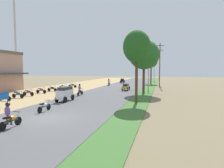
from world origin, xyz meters
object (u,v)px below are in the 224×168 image
(street_signboard, at_px, (3,97))
(streetlamp_near, at_px, (149,66))
(median_tree_third, at_px, (151,61))
(parked_motorbike_third, at_px, (28,92))
(motorbike_ahead_second, at_px, (44,106))
(parked_motorbike_second, at_px, (18,94))
(parked_motorbike_fifth, at_px, (52,88))
(car_sedan_yellow, at_px, (126,87))
(parked_motorbike_sixth, at_px, (64,86))
(median_tree_nearest, at_px, (137,47))
(parked_motorbike_fourth, at_px, (41,90))
(median_tree_second, at_px, (144,55))
(utility_pole_near, at_px, (160,66))
(motorbike_ahead_third, at_px, (80,90))
(streetlamp_mid, at_px, (154,67))
(parked_motorbike_nearest, at_px, (5,97))
(utility_pole_far, at_px, (160,64))
(car_hatchback_black, at_px, (122,81))
(motorbike_foreground_rider, at_px, (9,116))
(motorbike_ahead_fourth, at_px, (109,82))
(parked_motorbike_seventh, at_px, (73,85))
(car_van_white, at_px, (65,93))
(radio_mast, at_px, (14,12))

(street_signboard, relative_size, streetlamp_near, 0.20)
(street_signboard, relative_size, median_tree_third, 0.19)
(parked_motorbike_third, height_order, motorbike_ahead_second, motorbike_ahead_second)
(parked_motorbike_second, xyz_separation_m, parked_motorbike_fifth, (-0.01, 7.69, 0.00))
(car_sedan_yellow, relative_size, motorbike_ahead_second, 1.26)
(parked_motorbike_sixth, xyz_separation_m, median_tree_nearest, (15.29, -10.79, 5.60))
(median_tree_third, bearing_deg, streetlamp_near, -88.49)
(parked_motorbike_fourth, relative_size, median_tree_second, 0.22)
(utility_pole_near, bearing_deg, streetlamp_near, -99.04)
(motorbike_ahead_third, bearing_deg, parked_motorbike_fourth, 174.01)
(streetlamp_mid, height_order, car_sedan_yellow, streetlamp_mid)
(parked_motorbike_nearest, bearing_deg, utility_pole_far, 53.37)
(parked_motorbike_fourth, xyz_separation_m, car_hatchback_black, (7.47, 25.32, 0.19))
(parked_motorbike_third, distance_m, parked_motorbike_fourth, 2.85)
(utility_pole_far, distance_m, motorbike_foreground_rider, 32.96)
(motorbike_ahead_third, xyz_separation_m, motorbike_ahead_fourth, (-0.57, 16.64, 0.00))
(parked_motorbike_seventh, bearing_deg, car_van_white, -65.48)
(car_sedan_yellow, height_order, motorbike_ahead_second, car_sedan_yellow)
(parked_motorbike_nearest, xyz_separation_m, median_tree_nearest, (15.14, 2.83, 5.60))
(car_hatchback_black, xyz_separation_m, motorbike_foreground_rider, (1.57, -40.68, 0.11))
(radio_mast, bearing_deg, car_hatchback_black, 34.32)
(parked_motorbike_fifth, distance_m, streetlamp_near, 17.58)
(parked_motorbike_sixth, distance_m, motorbike_ahead_third, 9.98)
(parked_motorbike_fifth, relative_size, car_van_white, 0.75)
(parked_motorbike_third, distance_m, median_tree_nearest, 16.41)
(utility_pole_near, height_order, motorbike_foreground_rider, utility_pole_near)
(motorbike_ahead_second, height_order, motorbike_ahead_fourth, motorbike_ahead_fourth)
(parked_motorbike_nearest, relative_size, car_van_white, 0.75)
(streetlamp_mid, height_order, motorbike_foreground_rider, streetlamp_mid)
(radio_mast, distance_m, parked_motorbike_third, 25.26)
(streetlamp_mid, bearing_deg, parked_motorbike_third, -112.40)
(car_hatchback_black, bearing_deg, parked_motorbike_seventh, -115.11)
(motorbike_ahead_third, relative_size, motorbike_ahead_fourth, 1.00)
(parked_motorbike_nearest, bearing_deg, median_tree_third, 64.86)
(parked_motorbike_sixth, relative_size, median_tree_second, 0.22)
(streetlamp_near, relative_size, car_hatchback_black, 3.68)
(parked_motorbike_third, bearing_deg, parked_motorbike_fourth, 89.72)
(parked_motorbike_second, xyz_separation_m, motorbike_ahead_second, (8.11, -5.84, 0.02))
(parked_motorbike_sixth, distance_m, street_signboard, 17.42)
(parked_motorbike_nearest, height_order, parked_motorbike_fourth, same)
(street_signboard, distance_m, motorbike_ahead_fourth, 26.57)
(utility_pole_near, xyz_separation_m, motorbike_ahead_third, (-10.57, -22.34, -3.80))
(radio_mast, distance_m, parked_motorbike_second, 26.53)
(radio_mast, distance_m, streetlamp_near, 32.26)
(parked_motorbike_third, distance_m, street_signboard, 8.46)
(car_van_white, bearing_deg, motorbike_ahead_fourth, 92.62)
(median_tree_third, xyz_separation_m, utility_pole_near, (2.21, -3.31, -1.35))
(utility_pole_near, xyz_separation_m, motorbike_foreground_rider, (-8.41, -36.98, -3.80))
(motorbike_foreground_rider, xyz_separation_m, motorbike_ahead_fourth, (-2.73, 31.28, 0.00))
(parked_motorbike_third, xyz_separation_m, motorbike_ahead_fourth, (6.32, 18.77, 0.30))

